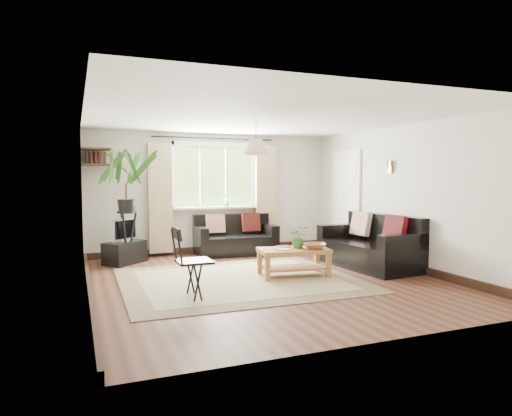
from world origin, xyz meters
name	(u,v)px	position (x,y,z in m)	size (l,w,h in m)	color
floor	(266,280)	(0.00, 0.00, 0.00)	(5.50, 5.50, 0.00)	black
ceiling	(266,117)	(0.00, 0.00, 2.40)	(5.50, 5.50, 0.00)	white
wall_back	(213,193)	(0.00, 2.75, 1.20)	(5.00, 0.02, 2.40)	beige
wall_front	(383,214)	(0.00, -2.75, 1.20)	(5.00, 0.02, 2.40)	beige
wall_left	(85,203)	(-2.50, 0.00, 1.20)	(0.02, 5.50, 2.40)	beige
wall_right	(403,197)	(2.50, 0.00, 1.20)	(0.02, 5.50, 2.40)	beige
rug	(239,280)	(-0.39, 0.10, 0.01)	(3.38, 2.90, 0.02)	beige
window	(214,176)	(0.00, 2.71, 1.55)	(2.50, 0.16, 2.16)	white
door	(346,203)	(2.47, 1.70, 1.00)	(0.06, 0.96, 2.06)	silver
corner_shelf	(96,157)	(-2.25, 2.50, 1.89)	(0.50, 0.50, 0.34)	black
pendant_lamp	(256,143)	(0.00, 0.40, 2.05)	(0.36, 0.36, 0.54)	beige
wall_sconce	(389,165)	(2.43, 0.30, 1.74)	(0.12, 0.12, 0.28)	beige
sofa_back	(236,236)	(0.32, 2.30, 0.37)	(1.57, 0.79, 0.74)	black
sofa_right	(369,242)	(1.99, 0.23, 0.42)	(0.90, 1.80, 0.85)	black
coffee_table	(294,262)	(0.49, 0.06, 0.22)	(1.06, 0.58, 0.43)	brown
table_plant	(299,237)	(0.59, 0.10, 0.61)	(0.31, 0.27, 0.35)	#305F26
bowl	(315,246)	(0.78, -0.08, 0.48)	(0.35, 0.35, 0.09)	brown
book_a	(279,250)	(0.21, 0.01, 0.44)	(0.17, 0.24, 0.02)	silver
book_b	(278,247)	(0.30, 0.21, 0.45)	(0.18, 0.24, 0.02)	brown
tv_stand	(125,253)	(-1.83, 2.10, 0.20)	(0.73, 0.41, 0.39)	black
tv	(124,229)	(-1.83, 2.10, 0.61)	(0.56, 0.19, 0.43)	#A5A5AA
palm_stand	(127,207)	(-1.79, 2.04, 1.01)	(0.78, 0.78, 2.02)	black
folding_chair	(194,263)	(-1.24, -0.61, 0.46)	(0.47, 0.47, 0.91)	black
sill_plant	(227,200)	(0.25, 2.63, 1.06)	(0.14, 0.10, 0.27)	#2D6023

